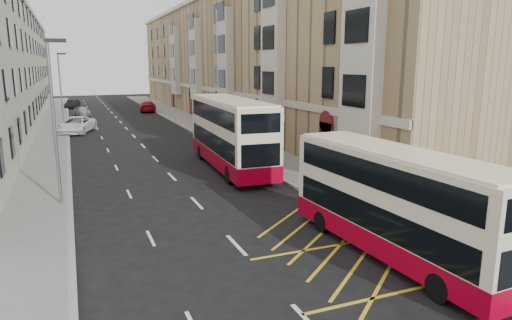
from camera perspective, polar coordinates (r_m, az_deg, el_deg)
name	(u,v)px	position (r m, az deg, el deg)	size (l,w,h in m)	color
ground	(280,291)	(14.88, 2.96, -16.04)	(200.00, 200.00, 0.00)	black
pavement_right	(223,136)	(44.58, -4.12, 2.97)	(4.00, 120.00, 0.15)	slate
pavement_left	(49,147)	(42.48, -24.41, 1.49)	(3.00, 120.00, 0.15)	slate
kerb_right	(203,138)	(44.00, -6.59, 2.80)	(0.25, 120.00, 0.15)	gray
kerb_left	(69,146)	(42.44, -22.39, 1.65)	(0.25, 120.00, 0.15)	gray
road_markings	(121,123)	(57.57, -16.47, 4.46)	(10.00, 110.00, 0.01)	silver
terrace_right	(236,60)	(60.82, -2.54, 12.40)	(10.75, 79.00, 15.25)	tan
bus_shelter	(493,200)	(18.73, 27.46, -4.42)	(1.65, 4.25, 2.70)	black
guard_railing	(348,196)	(22.12, 11.38, -4.37)	(0.06, 6.56, 1.01)	#B42D20
street_lamp_near	(54,114)	(24.00, -23.89, 5.31)	(0.93, 0.18, 8.00)	gray
street_lamp_far	(61,86)	(53.93, -23.20, 8.47)	(0.93, 0.18, 8.00)	gray
double_decker_front	(395,203)	(17.31, 17.02, -5.20)	(2.72, 10.10, 3.99)	beige
double_decker_rear	(231,134)	(30.56, -3.19, 3.30)	(3.30, 11.98, 4.73)	beige
litter_bin	(462,253)	(17.32, 24.36, -10.55)	(0.60, 0.60, 0.99)	black
pedestrian_mid	(417,201)	(21.56, 19.44, -4.83)	(0.84, 0.66, 1.73)	black
pedestrian_far	(424,215)	(19.73, 20.29, -6.46)	(1.00, 0.42, 1.71)	black
white_van	(76,125)	(50.57, -21.59, 4.10)	(2.77, 6.01, 1.67)	white
car_silver	(82,111)	(66.84, -20.89, 5.70)	(1.56, 3.88, 1.32)	#A2A5A9
car_dark	(72,104)	(80.12, -21.97, 6.53)	(1.42, 4.07, 1.34)	black
car_red	(148,106)	(70.39, -13.35, 6.53)	(2.18, 5.36, 1.56)	#AE0618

